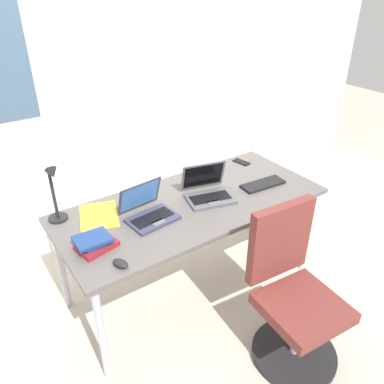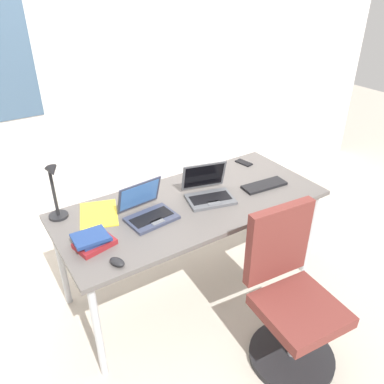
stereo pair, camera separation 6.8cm
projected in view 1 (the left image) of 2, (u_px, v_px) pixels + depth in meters
ground_plane at (192, 285)px, 2.97m from camera, size 12.00×12.00×0.00m
wall_back at (114, 83)px, 3.10m from camera, size 6.00×0.13×2.60m
desk at (192, 209)px, 2.62m from camera, size 1.80×0.80×0.74m
desk_lamp at (55, 194)px, 2.30m from camera, size 0.12×0.18×0.40m
laptop_near_lamp at (208, 192)px, 2.63m from camera, size 0.37×0.34×0.23m
laptop_far_corner at (149, 212)px, 2.41m from camera, size 0.32×0.30×0.22m
external_keyboard at (263, 184)px, 2.79m from camera, size 0.34×0.15×0.02m
computer_mouse at (120, 263)px, 2.03m from camera, size 0.09×0.11×0.03m
cell_phone at (241, 162)px, 3.12m from camera, size 0.09×0.15×0.01m
headphones at (206, 173)px, 2.93m from camera, size 0.21×0.18×0.04m
pill_bottle at (136, 196)px, 2.58m from camera, size 0.04×0.04×0.08m
book_stack at (95, 243)px, 2.16m from camera, size 0.24×0.19×0.07m
paper_folder_front_right at (99, 216)px, 2.45m from camera, size 0.32×0.37×0.01m
office_chair at (293, 301)px, 2.29m from camera, size 0.52×0.56×0.97m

